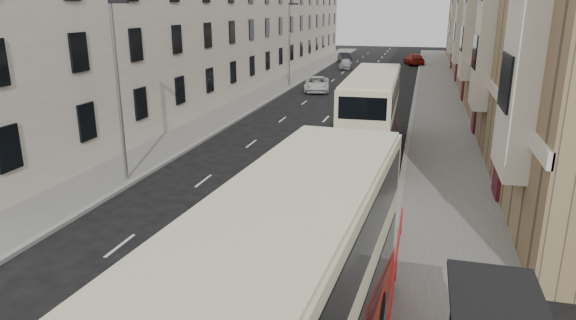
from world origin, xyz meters
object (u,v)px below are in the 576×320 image
(street_lamp_near, at_px, (119,82))
(car_silver, at_px, (346,64))
(street_lamp_far, at_px, (290,40))
(white_van, at_px, (317,84))
(double_decker_rear, at_px, (372,113))
(car_red, at_px, (414,59))
(car_dark, at_px, (345,57))

(street_lamp_near, height_order, car_silver, street_lamp_near)
(street_lamp_far, bearing_deg, white_van, -30.10)
(street_lamp_near, relative_size, car_silver, 2.09)
(white_van, bearing_deg, street_lamp_far, 139.66)
(street_lamp_far, distance_m, double_decker_rear, 24.61)
(double_decker_rear, bearing_deg, white_van, 108.56)
(street_lamp_near, xyz_separation_m, street_lamp_far, (0.00, 30.00, 0.00))
(car_silver, xyz_separation_m, car_red, (8.47, 7.25, 0.10))
(street_lamp_far, relative_size, car_silver, 2.09)
(white_van, bearing_deg, car_silver, 80.00)
(street_lamp_near, relative_size, street_lamp_far, 1.00)
(street_lamp_near, bearing_deg, double_decker_rear, 36.97)
(street_lamp_far, bearing_deg, street_lamp_near, -90.00)
(white_van, xyz_separation_m, car_silver, (-0.08, 18.90, -0.04))
(street_lamp_near, distance_m, double_decker_rear, 13.22)
(double_decker_rear, distance_m, car_silver, 39.96)
(car_red, bearing_deg, street_lamp_near, 64.56)
(car_dark, xyz_separation_m, car_red, (9.91, -1.22, 0.09))
(street_lamp_near, xyz_separation_m, car_red, (11.55, 54.32, -3.88))
(double_decker_rear, xyz_separation_m, car_silver, (-7.31, 39.26, -1.59))
(street_lamp_near, bearing_deg, car_silver, 86.26)
(car_silver, height_order, car_dark, car_dark)
(car_dark, bearing_deg, street_lamp_far, -113.15)
(street_lamp_near, relative_size, car_red, 1.54)
(car_red, bearing_deg, car_dark, -20.45)
(double_decker_rear, distance_m, car_dark, 48.55)
(street_lamp_near, xyz_separation_m, white_van, (3.16, 28.17, -3.94))
(car_dark, distance_m, car_red, 9.99)
(double_decker_rear, height_order, car_dark, double_decker_rear)
(white_van, relative_size, car_silver, 1.30)
(white_van, height_order, car_dark, white_van)
(car_red, bearing_deg, car_silver, 27.11)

